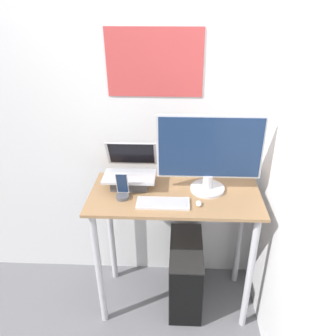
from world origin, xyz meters
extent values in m
plane|color=slate|center=(0.00, 0.00, 0.00)|extent=(12.00, 12.00, 0.00)
cube|color=silver|center=(0.00, 0.59, 1.30)|extent=(6.00, 0.05, 2.60)
cube|color=#BF3F3F|center=(-0.14, 0.56, 1.67)|extent=(0.59, 0.01, 0.41)
cube|color=silver|center=(0.62, 0.00, 1.30)|extent=(0.05, 6.00, 2.60)
cube|color=#936D47|center=(0.00, 0.25, 0.93)|extent=(1.07, 0.50, 0.02)
cylinder|color=#B7B7BC|center=(-0.48, 0.05, 0.46)|extent=(0.04, 0.04, 0.92)
cylinder|color=#B7B7BC|center=(0.48, 0.05, 0.46)|extent=(0.04, 0.04, 0.92)
cylinder|color=#B7B7BC|center=(-0.48, 0.45, 0.46)|extent=(0.04, 0.04, 0.92)
cylinder|color=#B7B7BC|center=(0.48, 0.45, 0.46)|extent=(0.04, 0.04, 0.92)
cube|color=#4C4C51|center=(-0.29, 0.32, 0.97)|extent=(0.23, 0.14, 0.07)
cube|color=#B7B7BC|center=(-0.29, 0.32, 1.01)|extent=(0.33, 0.19, 0.02)
cube|color=#B7B7BC|center=(-0.29, 0.45, 1.11)|extent=(0.33, 0.08, 0.18)
cube|color=black|center=(-0.29, 0.45, 1.11)|extent=(0.30, 0.07, 0.16)
cylinder|color=silver|center=(0.20, 0.30, 0.95)|extent=(0.22, 0.22, 0.02)
cylinder|color=silver|center=(0.20, 0.30, 1.00)|extent=(0.06, 0.06, 0.09)
cube|color=silver|center=(0.20, 0.31, 1.23)|extent=(0.64, 0.01, 0.40)
cube|color=navy|center=(0.20, 0.30, 1.23)|extent=(0.61, 0.01, 0.38)
cube|color=silver|center=(-0.07, 0.13, 0.94)|extent=(0.31, 0.12, 0.01)
cube|color=#A8A8AD|center=(-0.07, 0.13, 0.95)|extent=(0.29, 0.11, 0.00)
ellipsoid|color=white|center=(0.14, 0.13, 0.95)|extent=(0.03, 0.05, 0.02)
cylinder|color=#4C4C51|center=(-0.32, 0.18, 0.95)|extent=(0.08, 0.08, 0.02)
cube|color=silver|center=(-0.32, 0.20, 1.03)|extent=(0.07, 0.04, 0.15)
cube|color=navy|center=(-0.32, 0.19, 1.04)|extent=(0.06, 0.03, 0.14)
cube|color=black|center=(0.08, 0.27, 0.25)|extent=(0.23, 0.50, 0.50)
cube|color=black|center=(0.08, 0.01, 0.25)|extent=(0.22, 0.01, 0.47)
camera|label=1|loc=(0.03, -1.48, 2.04)|focal=35.00mm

